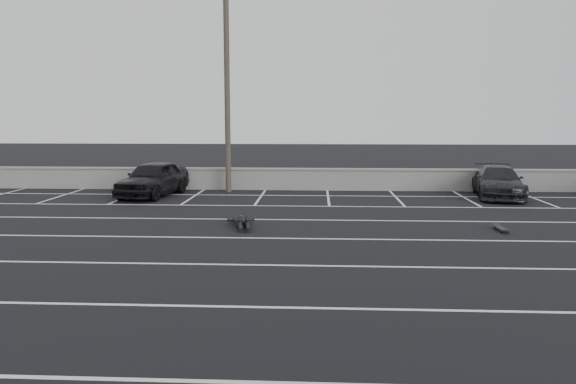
# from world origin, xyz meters

# --- Properties ---
(ground) EXTENTS (120.00, 120.00, 0.00)m
(ground) POSITION_xyz_m (0.00, 0.00, 0.00)
(ground) COLOR black
(ground) RESTS_ON ground
(seawall) EXTENTS (50.00, 0.45, 1.06)m
(seawall) POSITION_xyz_m (0.00, 14.00, 0.55)
(seawall) COLOR gray
(seawall) RESTS_ON ground
(stall_lines) EXTENTS (36.00, 20.05, 0.01)m
(stall_lines) POSITION_xyz_m (-0.08, 4.41, 0.00)
(stall_lines) COLOR silver
(stall_lines) RESTS_ON ground
(car_left) EXTENTS (2.65, 4.88, 1.57)m
(car_left) POSITION_xyz_m (-6.84, 11.54, 0.79)
(car_left) COLOR black
(car_left) RESTS_ON ground
(car_right) EXTENTS (2.67, 4.97, 1.37)m
(car_right) POSITION_xyz_m (8.50, 11.96, 0.68)
(car_right) COLOR black
(car_right) RESTS_ON ground
(utility_pole) EXTENTS (1.31, 0.26, 9.80)m
(utility_pole) POSITION_xyz_m (-3.70, 13.20, 4.96)
(utility_pole) COLOR #4C4238
(utility_pole) RESTS_ON ground
(trash_bin) EXTENTS (0.65, 0.65, 0.92)m
(trash_bin) POSITION_xyz_m (9.37, 13.60, 0.47)
(trash_bin) COLOR black
(trash_bin) RESTS_ON ground
(person) EXTENTS (1.90, 2.77, 0.48)m
(person) POSITION_xyz_m (-1.96, 4.93, 0.24)
(person) COLOR black
(person) RESTS_ON ground
(skateboard) EXTENTS (0.26, 0.89, 0.11)m
(skateboard) POSITION_xyz_m (6.25, 4.43, 0.08)
(skateboard) COLOR black
(skateboard) RESTS_ON ground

